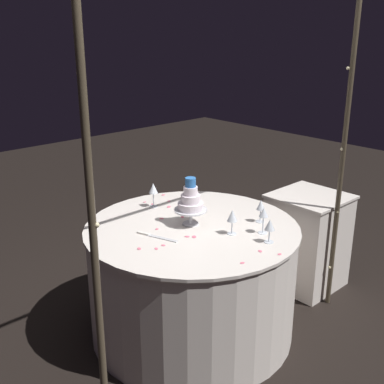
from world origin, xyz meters
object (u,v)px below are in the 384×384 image
at_px(main_table, 192,279).
at_px(side_table, 307,240).
at_px(decorative_arch, 250,138).
at_px(cake_knife, 154,236).
at_px(wine_glass_0, 232,216).
at_px(wine_glass_4, 264,214).
at_px(tiered_cake, 191,201).
at_px(wine_glass_2, 270,226).
at_px(wine_glass_3, 153,189).
at_px(wine_glass_1, 261,206).

height_order(main_table, side_table, main_table).
bearing_deg(side_table, main_table, -8.31).
height_order(decorative_arch, cake_knife, decorative_arch).
xyz_separation_m(main_table, wine_glass_0, (-0.10, 0.27, 0.52)).
distance_m(decorative_arch, wine_glass_0, 0.60).
xyz_separation_m(decorative_arch, wine_glass_0, (-0.10, -0.20, -0.56)).
distance_m(main_table, wine_glass_4, 0.71).
relative_size(tiered_cake, wine_glass_2, 2.17).
xyz_separation_m(decorative_arch, wine_glass_4, (-0.26, -0.08, -0.55)).
relative_size(decorative_arch, main_table, 1.59).
distance_m(wine_glass_0, wine_glass_3, 0.73).
xyz_separation_m(main_table, wine_glass_2, (-0.17, 0.51, 0.51)).
bearing_deg(decorative_arch, wine_glass_3, -92.57).
bearing_deg(wine_glass_3, main_table, 84.81).
bearing_deg(tiered_cake, wine_glass_1, 142.22).
height_order(tiered_cake, wine_glass_4, tiered_cake).
bearing_deg(wine_glass_1, wine_glass_2, 48.82).
bearing_deg(wine_glass_1, wine_glass_3, -64.18).
xyz_separation_m(tiered_cake, wine_glass_0, (-0.09, 0.30, -0.04)).
bearing_deg(wine_glass_4, wine_glass_2, 54.67).
relative_size(wine_glass_1, wine_glass_4, 0.93).
distance_m(decorative_arch, side_table, 1.60).
xyz_separation_m(main_table, tiered_cake, (-0.01, -0.03, 0.56)).
bearing_deg(wine_glass_2, wine_glass_1, -131.18).
relative_size(wine_glass_1, wine_glass_2, 1.06).
height_order(wine_glass_0, wine_glass_2, wine_glass_0).
bearing_deg(cake_knife, wine_glass_2, 130.64).
relative_size(wine_glass_2, wine_glass_4, 0.88).
xyz_separation_m(wine_glass_1, wine_glass_2, (0.22, 0.25, -0.01)).
bearing_deg(wine_glass_1, tiered_cake, -37.78).
distance_m(wine_glass_1, wine_glass_3, 0.80).
distance_m(wine_glass_0, wine_glass_4, 0.20).
relative_size(wine_glass_0, wine_glass_1, 1.03).
bearing_deg(wine_glass_3, side_table, 150.22).
bearing_deg(tiered_cake, cake_knife, -1.14).
bearing_deg(wine_glass_3, wine_glass_0, 94.61).
bearing_deg(side_table, wine_glass_1, 7.27).
distance_m(decorative_arch, wine_glass_4, 0.61).
xyz_separation_m(side_table, wine_glass_3, (1.09, -0.62, 0.54)).
height_order(wine_glass_1, wine_glass_4, wine_glass_4).
height_order(wine_glass_2, wine_glass_4, wine_glass_4).
height_order(side_table, wine_glass_2, wine_glass_2).
bearing_deg(main_table, decorative_arch, 90.00).
bearing_deg(decorative_arch, wine_glass_4, -163.01).
height_order(wine_glass_0, wine_glass_1, wine_glass_0).
relative_size(main_table, wine_glass_4, 8.38).
relative_size(wine_glass_0, wine_glass_2, 1.09).
bearing_deg(decorative_arch, tiered_cake, -91.70).
bearing_deg(tiered_cake, main_table, 63.80).
height_order(main_table, tiered_cake, tiered_cake).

